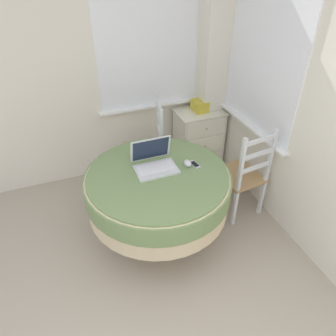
{
  "coord_description": "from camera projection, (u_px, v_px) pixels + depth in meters",
  "views": [
    {
      "loc": [
        0.07,
        -0.4,
        2.37
      ],
      "look_at": [
        0.91,
        1.79,
        0.68
      ],
      "focal_mm": 35.0,
      "sensor_mm": 36.0,
      "label": 1
    }
  ],
  "objects": [
    {
      "name": "corner_room_shell",
      "position": [
        189.0,
        100.0,
        2.62
      ],
      "size": [
        4.2,
        4.76,
        2.55
      ],
      "color": "silver",
      "rests_on": "ground_plane"
    },
    {
      "name": "round_dining_table",
      "position": [
        158.0,
        189.0,
        2.77
      ],
      "size": [
        1.22,
        1.22,
        0.76
      ],
      "color": "#4C3D2D",
      "rests_on": "ground_plane"
    },
    {
      "name": "laptop",
      "position": [
        154.0,
        162.0,
        2.73
      ],
      "size": [
        0.35,
        0.28,
        0.24
      ],
      "color": "silver",
      "rests_on": "round_dining_table"
    },
    {
      "name": "computer_mouse",
      "position": [
        188.0,
        163.0,
        2.76
      ],
      "size": [
        0.06,
        0.09,
        0.05
      ],
      "color": "silver",
      "rests_on": "round_dining_table"
    },
    {
      "name": "cell_phone",
      "position": [
        195.0,
        164.0,
        2.78
      ],
      "size": [
        0.07,
        0.13,
        0.01
      ],
      "color": "#B2B7BC",
      "rests_on": "round_dining_table"
    },
    {
      "name": "dining_chair_near_back_window",
      "position": [
        148.0,
        148.0,
        3.59
      ],
      "size": [
        0.51,
        0.48,
        0.99
      ],
      "color": "#A87F51",
      "rests_on": "ground_plane"
    },
    {
      "name": "dining_chair_near_right_window",
      "position": [
        243.0,
        175.0,
        3.18
      ],
      "size": [
        0.44,
        0.47,
        0.99
      ],
      "color": "#A87F51",
      "rests_on": "ground_plane"
    },
    {
      "name": "corner_cabinet",
      "position": [
        198.0,
        138.0,
        3.96
      ],
      "size": [
        0.55,
        0.4,
        0.7
      ],
      "color": "silver",
      "rests_on": "ground_plane"
    },
    {
      "name": "storage_box",
      "position": [
        200.0,
        106.0,
        3.74
      ],
      "size": [
        0.16,
        0.19,
        0.12
      ],
      "color": "gold",
      "rests_on": "corner_cabinet"
    }
  ]
}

